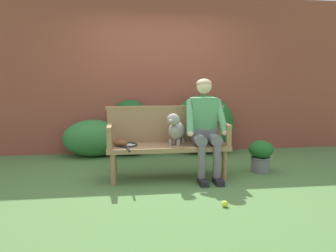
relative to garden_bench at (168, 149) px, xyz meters
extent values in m
plane|color=#4C753D|center=(0.00, 0.00, -0.40)|extent=(40.00, 40.00, 0.00)
cube|color=brown|center=(0.00, 1.80, 0.99)|extent=(8.00, 0.30, 2.77)
ellipsoid|color=#194C1E|center=(-0.47, 1.46, 0.09)|extent=(0.76, 0.74, 0.97)
ellipsoid|color=#1E5B23|center=(0.82, 1.40, 0.13)|extent=(1.09, 0.68, 1.05)
ellipsoid|color=#337538|center=(-1.11, 1.41, -0.08)|extent=(1.01, 0.65, 0.64)
cube|color=#93704C|center=(0.00, 0.00, 0.03)|extent=(1.60, 0.52, 0.06)
cylinder|color=#93704C|center=(-0.72, -0.20, -0.20)|extent=(0.07, 0.07, 0.40)
cylinder|color=#93704C|center=(0.72, -0.20, -0.20)|extent=(0.07, 0.07, 0.40)
cylinder|color=#93704C|center=(-0.72, 0.20, -0.20)|extent=(0.07, 0.07, 0.40)
cylinder|color=#93704C|center=(0.72, 0.20, -0.20)|extent=(0.07, 0.07, 0.40)
cube|color=#93704C|center=(0.00, 0.23, 0.29)|extent=(1.60, 0.05, 0.46)
cube|color=#93704C|center=(0.00, 0.23, 0.54)|extent=(1.64, 0.06, 0.04)
cube|color=#93704C|center=(-0.76, -0.22, 0.18)|extent=(0.06, 0.06, 0.24)
cube|color=#93704C|center=(-0.76, 0.00, 0.32)|extent=(0.06, 0.52, 0.04)
cube|color=#93704C|center=(0.76, -0.22, 0.18)|extent=(0.06, 0.06, 0.24)
cube|color=#93704C|center=(0.76, 0.00, 0.32)|extent=(0.06, 0.52, 0.04)
cube|color=black|center=(0.39, -0.36, -0.36)|extent=(0.10, 0.24, 0.07)
cylinder|color=slate|center=(0.39, -0.28, -0.12)|extent=(0.10, 0.10, 0.41)
cylinder|color=slate|center=(0.39, -0.12, 0.14)|extent=(0.15, 0.33, 0.15)
cube|color=black|center=(0.59, -0.36, -0.36)|extent=(0.10, 0.24, 0.07)
cylinder|color=slate|center=(0.59, -0.28, -0.12)|extent=(0.10, 0.10, 0.41)
cylinder|color=slate|center=(0.59, -0.12, 0.14)|extent=(0.15, 0.33, 0.15)
cube|color=slate|center=(0.49, 0.05, 0.16)|extent=(0.32, 0.24, 0.20)
cube|color=#519960|center=(0.49, 0.07, 0.42)|extent=(0.34, 0.22, 0.52)
cylinder|color=#519960|center=(0.28, -0.06, 0.44)|extent=(0.14, 0.34, 0.45)
sphere|color=beige|center=(0.26, -0.18, 0.24)|extent=(0.09, 0.09, 0.09)
cylinder|color=#519960|center=(0.70, -0.06, 0.44)|extent=(0.14, 0.34, 0.45)
sphere|color=beige|center=(0.72, -0.18, 0.24)|extent=(0.09, 0.09, 0.09)
sphere|color=beige|center=(0.49, 0.05, 0.83)|extent=(0.20, 0.20, 0.20)
ellipsoid|color=tan|center=(0.49, 0.06, 0.86)|extent=(0.21, 0.21, 0.14)
cylinder|color=gray|center=(0.03, -0.04, 0.10)|extent=(0.04, 0.04, 0.08)
cylinder|color=gray|center=(0.12, -0.10, 0.10)|extent=(0.04, 0.04, 0.08)
cylinder|color=gray|center=(0.11, 0.12, 0.10)|extent=(0.04, 0.04, 0.08)
cylinder|color=gray|center=(0.21, 0.06, 0.10)|extent=(0.04, 0.04, 0.08)
ellipsoid|color=gray|center=(0.12, 0.01, 0.25)|extent=(0.32, 0.36, 0.24)
sphere|color=gray|center=(0.07, -0.08, 0.27)|extent=(0.14, 0.14, 0.14)
sphere|color=gray|center=(0.05, -0.11, 0.41)|extent=(0.15, 0.15, 0.15)
ellipsoid|color=gray|center=(0.02, -0.17, 0.40)|extent=(0.10, 0.11, 0.06)
ellipsoid|color=gray|center=(0.00, -0.07, 0.40)|extent=(0.06, 0.05, 0.11)
ellipsoid|color=gray|center=(0.11, -0.13, 0.40)|extent=(0.06, 0.05, 0.11)
sphere|color=gray|center=(0.19, 0.14, 0.29)|extent=(0.07, 0.07, 0.07)
torus|color=black|center=(-0.55, 0.01, 0.07)|extent=(0.31, 0.31, 0.02)
cylinder|color=silver|center=(-0.55, 0.01, 0.06)|extent=(0.25, 0.25, 0.00)
cube|color=black|center=(-0.54, -0.16, 0.07)|extent=(0.04, 0.07, 0.02)
cylinder|color=black|center=(-0.53, -0.30, 0.07)|extent=(0.05, 0.22, 0.03)
ellipsoid|color=brown|center=(-0.63, -0.01, 0.11)|extent=(0.28, 0.27, 0.09)
sphere|color=#CCDB33|center=(0.45, -1.09, -0.36)|extent=(0.07, 0.07, 0.07)
cylinder|color=slate|center=(1.35, 0.10, -0.29)|extent=(0.26, 0.26, 0.21)
torus|color=slate|center=(1.35, 0.10, -0.19)|extent=(0.28, 0.28, 0.02)
ellipsoid|color=#1E5B23|center=(1.35, 0.10, -0.06)|extent=(0.35, 0.35, 0.25)
camera|label=1|loc=(-0.57, -4.24, 0.92)|focal=34.98mm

